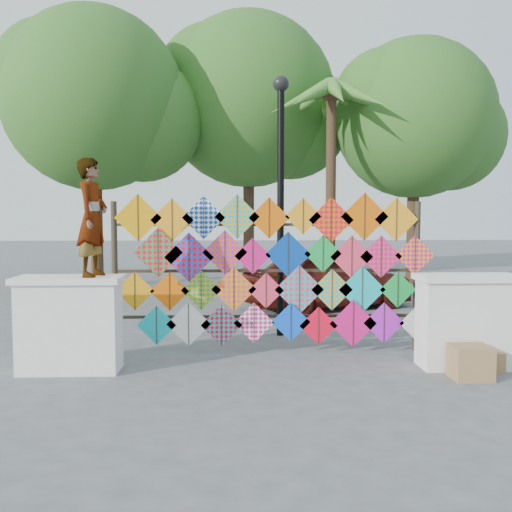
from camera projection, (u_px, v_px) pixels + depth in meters
name	position (u px, v px, depth m)	size (l,w,h in m)	color
ground	(271.00, 365.00, 7.95)	(80.00, 80.00, 0.00)	slate
parapet_left	(70.00, 323.00, 7.60)	(1.40, 0.65, 1.28)	white
parapet_right	(468.00, 320.00, 7.81)	(1.40, 0.65, 1.28)	white
kite_rack	(273.00, 271.00, 8.59)	(4.88, 0.24, 2.43)	#31291B
tree_west	(98.00, 101.00, 16.39)	(5.85, 5.20, 8.01)	#492F1F
tree_mid	(252.00, 102.00, 18.54)	(6.30, 5.60, 8.61)	#492F1F
tree_east	(417.00, 120.00, 17.30)	(5.40, 4.80, 7.42)	#492F1F
palm_tree	(332.00, 111.00, 15.66)	(3.62, 3.62, 5.83)	#492F1F
vendor_woman	(92.00, 217.00, 7.51)	(0.57, 0.37, 1.56)	#99999E
sedan	(328.00, 279.00, 12.81)	(1.57, 3.91, 1.33)	#5A160F
lamppost	(281.00, 180.00, 9.76)	(0.28, 0.28, 4.46)	black
cardboard_box_near	(470.00, 362.00, 7.28)	(0.48, 0.43, 0.43)	tan
cardboard_box_far	(489.00, 361.00, 7.64)	(0.32, 0.30, 0.27)	tan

